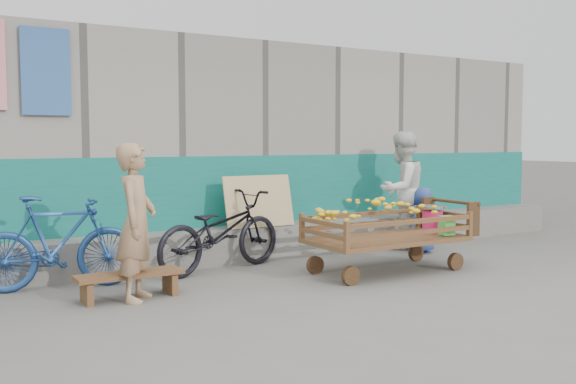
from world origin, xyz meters
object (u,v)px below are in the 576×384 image
banana_cart (385,222)px  woman (402,190)px  bicycle_blue (57,243)px  bench (130,279)px  vendor_man (137,222)px  child (423,220)px  bicycle_dark (220,232)px

banana_cart → woman: woman is taller
banana_cart → bicycle_blue: bicycle_blue is taller
banana_cart → bench: 3.11m
woman → vendor_man: bearing=2.8°
child → woman: bearing=-99.7°
bicycle_dark → bicycle_blue: bicycle_blue is taller
banana_cart → bicycle_blue: 3.77m
child → bicycle_dark: bicycle_dark is taller
banana_cart → bicycle_dark: bicycle_dark is taller
banana_cart → child: (1.36, 0.79, -0.14)m
bench → vendor_man: (0.05, -0.11, 0.59)m
woman → bicycle_blue: woman is taller
bicycle_blue → vendor_man: bearing=-136.0°
bench → woman: (4.42, 0.91, 0.68)m
woman → bicycle_dark: size_ratio=0.93×
vendor_man → woman: 4.49m
child → bicycle_dark: (-3.03, 0.33, 0.02)m
bench → vendor_man: size_ratio=0.68×
vendor_man → woman: bearing=-43.1°
vendor_man → child: 4.42m
woman → banana_cart: bearing=32.1°
bicycle_blue → bicycle_dark: bearing=-79.4°
bench → woman: size_ratio=0.62×
banana_cart → bicycle_dark: (-1.68, 1.11, -0.12)m
vendor_man → bicycle_dark: bearing=-22.6°
banana_cart → bicycle_blue: (-3.60, 1.11, -0.10)m
bench → woman: woman is taller
bench → banana_cart: bearing=-6.2°
bench → bicycle_dark: bearing=29.4°
vendor_man → bicycle_blue: size_ratio=0.93×
woman → child: 0.61m
vendor_man → bicycle_blue: bearing=67.2°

